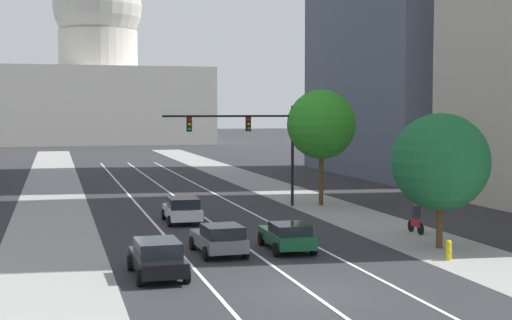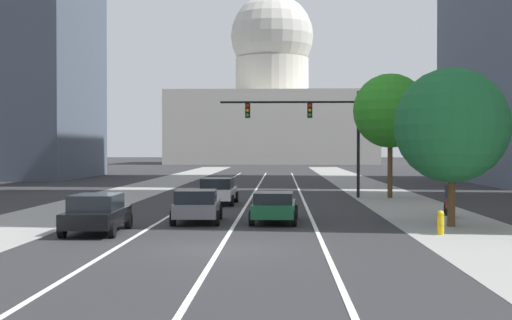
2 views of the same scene
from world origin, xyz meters
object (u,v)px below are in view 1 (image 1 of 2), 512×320
capitol_building (99,80)px  street_tree_far_right (441,162)px  car_gray (219,239)px  car_black (157,257)px  car_white (183,209)px  cyclist (416,218)px  fire_hydrant (449,250)px  traffic_signal_mast (252,135)px  street_tree_near_right (321,125)px  car_green (287,236)px

capitol_building → street_tree_far_right: (8.89, -124.09, -8.61)m
car_gray → car_black: bearing=136.3°
car_white → cyclist: bearing=-120.5°
car_gray → fire_hydrant: 10.25m
traffic_signal_mast → fire_hydrant: size_ratio=9.99×
traffic_signal_mast → car_black: bearing=-114.8°
car_white → traffic_signal_mast: size_ratio=0.47×
car_black → street_tree_near_right: (13.98, 19.47, 4.85)m
car_green → car_black: (-6.66, -4.00, 0.07)m
car_white → traffic_signal_mast: (5.77, 5.77, 4.12)m
car_white → street_tree_far_right: bearing=-135.5°
traffic_signal_mast → car_gray: bearing=-109.9°
traffic_signal_mast → car_white: bearing=-135.0°
capitol_building → traffic_signal_mast: capitol_building is taller
car_gray → car_black: size_ratio=0.94×
cyclist → car_gray: bearing=102.9°
car_green → cyclist: bearing=-68.7°
capitol_building → car_green: size_ratio=9.75×
car_black → traffic_signal_mast: 22.10m
car_gray → car_white: bearing=-2.2°
car_white → car_black: 14.34m
capitol_building → traffic_signal_mast: size_ratio=4.75×
capitol_building → cyclist: size_ratio=25.07×
street_tree_near_right → car_white: bearing=-152.6°
car_green → capitol_building: bearing=2.9°
car_white → car_black: (-3.33, -13.94, -0.01)m
traffic_signal_mast → fire_hydrant: (3.75, -19.77, -4.44)m
street_tree_far_right → cyclist: bearing=77.8°
fire_hydrant → car_green: bearing=146.7°
car_black → street_tree_far_right: bearing=-80.1°
car_white → street_tree_near_right: bearing=-61.2°
car_green → traffic_signal_mast: traffic_signal_mast is taller
car_gray → car_black: car_black is taller
cyclist → street_tree_near_right: size_ratio=0.21×
street_tree_far_right → traffic_signal_mast: bearing=105.7°
car_gray → street_tree_far_right: size_ratio=0.63×
car_black → street_tree_far_right: (13.89, 2.68, 3.36)m
car_white → fire_hydrant: 16.93m
street_tree_near_right → traffic_signal_mast: bearing=177.2°
cyclist → car_green: bearing=107.2°
car_black → car_green: bearing=-60.1°
car_green → cyclist: cyclist is taller
traffic_signal_mast → cyclist: traffic_signal_mast is taller
car_black → street_tree_far_right: 14.54m
traffic_signal_mast → street_tree_near_right: size_ratio=1.13×
car_green → fire_hydrant: 7.40m
cyclist → street_tree_far_right: bearing=165.8°
cyclist → street_tree_far_right: 5.37m
car_white → street_tree_near_right: (10.65, 5.53, 4.83)m
car_gray → street_tree_near_right: bearing=-36.5°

